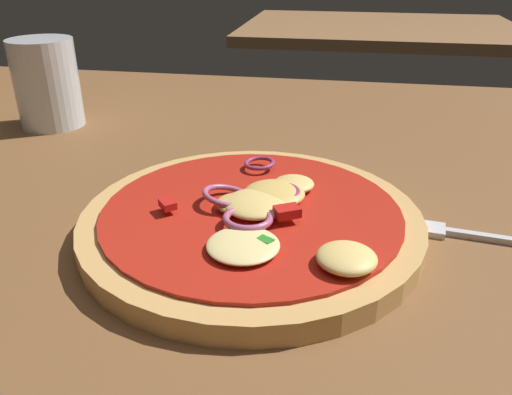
% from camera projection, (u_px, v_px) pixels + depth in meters
% --- Properties ---
extents(dining_table, '(1.39, 1.09, 0.03)m').
position_uv_depth(dining_table, '(305.00, 278.00, 0.37)').
color(dining_table, brown).
rests_on(dining_table, ground).
extents(pizza, '(0.26, 0.26, 0.03)m').
position_uv_depth(pizza, '(253.00, 220.00, 0.39)').
color(pizza, tan).
rests_on(pizza, dining_table).
extents(fork, '(0.17, 0.03, 0.00)m').
position_uv_depth(fork, '(480.00, 237.00, 0.39)').
color(fork, silver).
rests_on(fork, dining_table).
extents(beer_glass, '(0.08, 0.08, 0.10)m').
position_uv_depth(beer_glass, '(47.00, 86.00, 0.61)').
color(beer_glass, silver).
rests_on(beer_glass, dining_table).
extents(background_table, '(0.75, 0.56, 0.03)m').
position_uv_depth(background_table, '(380.00, 29.00, 1.44)').
color(background_table, brown).
rests_on(background_table, ground).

